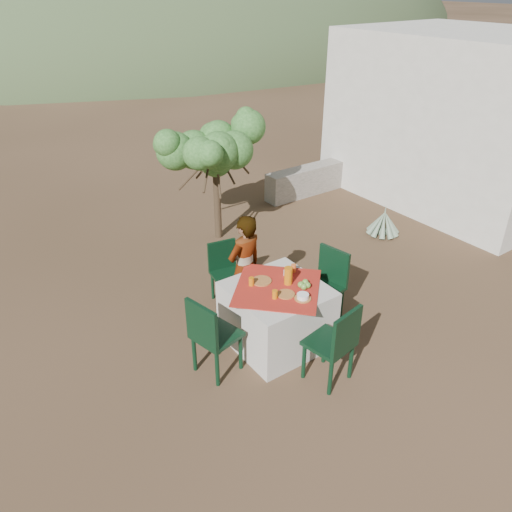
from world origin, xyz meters
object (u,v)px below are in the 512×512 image
at_px(chair_right, 327,282).
at_px(juice_pitcher, 288,276).
at_px(table, 277,315).
at_px(agave, 384,223).
at_px(chair_near, 336,342).
at_px(chair_left, 211,334).
at_px(guesthouse, 463,118).
at_px(person, 245,268).
at_px(shrub_tree, 217,153).
at_px(chair_far, 225,269).

height_order(chair_right, juice_pitcher, juice_pitcher).
relative_size(table, agave, 2.20).
bearing_deg(table, chair_near, -84.64).
distance_m(chair_left, agave, 4.29).
height_order(table, chair_left, chair_left).
relative_size(table, chair_left, 1.36).
height_order(chair_near, juice_pitcher, juice_pitcher).
xyz_separation_m(agave, guesthouse, (2.50, 0.52, 1.30)).
bearing_deg(chair_left, guesthouse, -87.87).
bearing_deg(person, shrub_tree, -122.39).
xyz_separation_m(shrub_tree, guesthouse, (4.76, -1.04, 0.09)).
bearing_deg(chair_left, juice_pitcher, -101.43).
height_order(chair_left, chair_right, chair_left).
bearing_deg(guesthouse, agave, -168.23).
distance_m(agave, guesthouse, 2.87).
bearing_deg(person, juice_pitcher, 93.19).
height_order(shrub_tree, guesthouse, guesthouse).
relative_size(chair_far, guesthouse, 0.20).
height_order(table, person, person).
bearing_deg(chair_far, guesthouse, 15.97).
bearing_deg(juice_pitcher, chair_right, 3.58).
xyz_separation_m(chair_far, agave, (3.20, 0.12, -0.26)).
bearing_deg(table, chair_left, -177.72).
bearing_deg(chair_right, juice_pitcher, -97.06).
bearing_deg(guesthouse, person, -169.18).
distance_m(shrub_tree, juice_pitcher, 2.95).
relative_size(chair_near, chair_left, 1.00).
xyz_separation_m(chair_left, shrub_tree, (1.82, 2.82, 0.88)).
relative_size(agave, juice_pitcher, 2.83).
xyz_separation_m(table, chair_left, (-0.90, -0.04, 0.15)).
relative_size(table, guesthouse, 0.31).
distance_m(agave, juice_pitcher, 3.35).
xyz_separation_m(chair_near, juice_pitcher, (0.06, 0.88, 0.34)).
distance_m(person, guesthouse, 5.84).
bearing_deg(chair_near, juice_pitcher, -103.91).
distance_m(chair_right, juice_pitcher, 0.74).
bearing_deg(person, table, 80.94).
bearing_deg(person, agave, -178.94).
height_order(person, juice_pitcher, person).
height_order(agave, guesthouse, guesthouse).
bearing_deg(chair_right, table, -98.23).
height_order(table, chair_near, chair_near).
height_order(chair_left, guesthouse, guesthouse).
height_order(chair_far, juice_pitcher, juice_pitcher).
relative_size(chair_right, person, 0.68).
relative_size(chair_far, person, 0.60).
distance_m(chair_near, chair_right, 1.17).
bearing_deg(juice_pitcher, person, 102.19).
bearing_deg(chair_near, shrub_tree, -112.77).
bearing_deg(chair_near, chair_left, -50.75).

